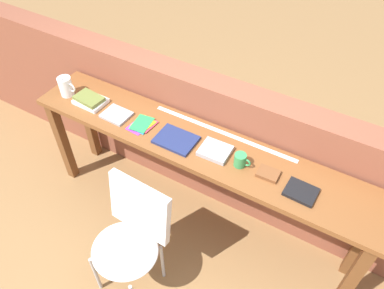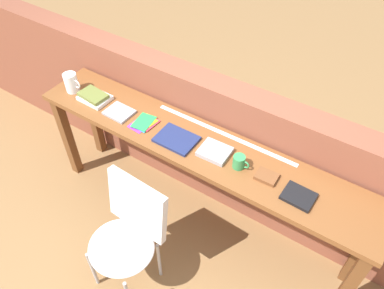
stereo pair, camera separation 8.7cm
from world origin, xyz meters
TOP-DOWN VIEW (x-y plane):
  - ground_plane at (0.00, 0.00)m, footprint 40.00×40.00m
  - brick_wall_back at (0.00, 0.64)m, footprint 6.00×0.20m
  - sideboard at (0.00, 0.30)m, footprint 2.50×0.44m
  - chair_white_moulded at (-0.11, -0.34)m, footprint 0.46×0.47m
  - pitcher_white at (-1.09, 0.25)m, footprint 0.14×0.10m
  - book_stack_leftmost at (-0.88, 0.26)m, footprint 0.23×0.17m
  - magazine_cycling at (-0.62, 0.24)m, footprint 0.20×0.17m
  - pamphlet_pile_colourful at (-0.40, 0.26)m, footprint 0.17×0.19m
  - book_open_centre at (-0.12, 0.24)m, footprint 0.27×0.20m
  - book_grey_hardcover at (0.15, 0.28)m, footprint 0.20×0.17m
  - mug at (0.34, 0.26)m, footprint 0.11×0.08m
  - leather_journal_brown at (0.52, 0.28)m, footprint 0.13×0.10m
  - book_repair_rightmost at (0.74, 0.24)m, footprint 0.19×0.16m
  - ruler_metal_back_edge at (0.12, 0.47)m, footprint 1.06×0.03m

SIDE VIEW (x-z plane):
  - ground_plane at x=0.00m, z-range 0.00..0.00m
  - chair_white_moulded at x=-0.11m, z-range 0.08..0.97m
  - brick_wall_back at x=0.00m, z-range 0.00..1.14m
  - sideboard at x=0.00m, z-range 0.30..1.18m
  - ruler_metal_back_edge at x=0.12m, z-range 0.88..0.88m
  - pamphlet_pile_colourful at x=-0.40m, z-range 0.88..0.89m
  - magazine_cycling at x=-0.62m, z-range 0.88..0.90m
  - book_open_centre at x=-0.12m, z-range 0.88..0.90m
  - book_repair_rightmost at x=0.74m, z-range 0.88..0.90m
  - leather_journal_brown at x=0.52m, z-range 0.88..0.90m
  - book_grey_hardcover at x=0.15m, z-range 0.88..0.91m
  - book_stack_leftmost at x=-0.88m, z-range 0.88..0.93m
  - mug at x=0.34m, z-range 0.88..0.97m
  - pitcher_white at x=-1.09m, z-range 0.87..1.05m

